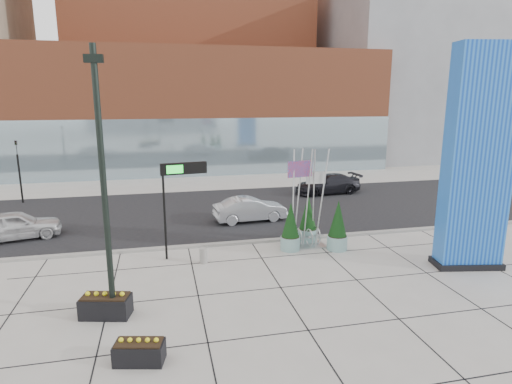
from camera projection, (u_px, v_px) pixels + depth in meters
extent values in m
plane|color=#9E9991|center=(248.00, 279.00, 16.33)|extent=(160.00, 160.00, 0.00)
cube|color=black|center=(215.00, 212.00, 25.85)|extent=(80.00, 12.00, 0.02)
cube|color=gray|center=(231.00, 243.00, 20.13)|extent=(80.00, 0.30, 0.12)
cube|color=#B05433|center=(201.00, 111.00, 41.05)|extent=(34.00, 10.00, 11.00)
cube|color=#8CA5B2|center=(208.00, 147.00, 37.14)|extent=(34.00, 0.60, 5.00)
cube|color=slate|center=(408.00, 78.00, 50.42)|extent=(20.00, 18.00, 18.00)
cube|color=#0C3BB7|center=(478.00, 160.00, 16.64)|extent=(2.58, 1.41, 8.81)
cube|color=black|center=(466.00, 263.00, 17.57)|extent=(2.81, 1.64, 0.24)
cylinder|color=black|center=(104.00, 190.00, 12.58)|extent=(0.19, 0.19, 8.25)
cylinder|color=black|center=(114.00, 310.00, 13.42)|extent=(0.45, 0.45, 0.52)
cube|color=black|center=(94.00, 59.00, 11.77)|extent=(0.52, 0.24, 0.23)
cube|color=silver|center=(304.00, 246.00, 19.88)|extent=(2.08, 1.13, 0.05)
cylinder|color=silver|center=(293.00, 200.00, 19.08)|extent=(0.07, 0.07, 4.58)
cylinder|color=silver|center=(298.00, 198.00, 19.46)|extent=(0.07, 0.07, 4.58)
cylinder|color=silver|center=(308.00, 199.00, 19.32)|extent=(0.07, 0.07, 4.58)
cylinder|color=silver|center=(314.00, 197.00, 19.67)|extent=(0.07, 0.07, 4.58)
cylinder|color=silver|center=(322.00, 199.00, 19.33)|extent=(0.07, 0.07, 4.58)
torus|color=silver|center=(290.00, 239.00, 19.56)|extent=(0.12, 0.84, 0.83)
torus|color=silver|center=(299.00, 237.00, 19.83)|extent=(0.12, 0.84, 0.83)
torus|color=silver|center=(309.00, 238.00, 19.76)|extent=(0.12, 0.84, 0.83)
torus|color=silver|center=(317.00, 236.00, 20.03)|extent=(0.12, 0.84, 0.83)
cube|color=red|center=(300.00, 169.00, 19.03)|extent=(1.19, 0.23, 0.73)
cube|color=silver|center=(316.00, 178.00, 19.40)|extent=(0.92, 0.08, 0.55)
cylinder|color=gray|center=(203.00, 256.00, 17.85)|extent=(0.33, 0.33, 0.64)
cylinder|color=black|center=(165.00, 213.00, 17.91)|extent=(0.10, 0.10, 4.08)
cube|color=black|center=(184.00, 169.00, 17.69)|extent=(1.95, 0.45, 0.49)
cube|color=#19D833|center=(175.00, 170.00, 17.51)|extent=(0.68, 0.11, 0.34)
cylinder|color=#83B0AE|center=(337.00, 243.00, 19.43)|extent=(0.92, 0.92, 0.64)
cylinder|color=black|center=(337.00, 236.00, 19.36)|extent=(0.84, 0.84, 0.06)
cone|color=black|center=(338.00, 218.00, 19.18)|extent=(0.83, 0.83, 1.65)
cylinder|color=#83B0AE|center=(307.00, 235.00, 20.48)|extent=(0.91, 0.91, 0.64)
cylinder|color=black|center=(308.00, 229.00, 20.41)|extent=(0.84, 0.84, 0.05)
cone|color=black|center=(308.00, 212.00, 20.23)|extent=(0.82, 0.82, 1.64)
cylinder|color=#83B0AE|center=(290.00, 243.00, 19.40)|extent=(0.88, 0.88, 0.62)
cylinder|color=black|center=(290.00, 237.00, 19.33)|extent=(0.81, 0.81, 0.05)
cone|color=black|center=(291.00, 220.00, 19.16)|extent=(0.80, 0.80, 1.59)
cube|color=black|center=(106.00, 307.00, 13.51)|extent=(1.66, 1.10, 0.65)
cube|color=black|center=(105.00, 296.00, 13.43)|extent=(1.53, 0.97, 0.07)
cube|color=black|center=(139.00, 353.00, 11.16)|extent=(1.39, 0.91, 0.55)
cube|color=black|center=(139.00, 343.00, 11.10)|extent=(1.28, 0.80, 0.05)
imported|color=silver|center=(15.00, 226.00, 20.72)|extent=(4.38, 2.59, 1.40)
imported|color=#B3B4BB|center=(250.00, 210.00, 23.78)|extent=(4.16, 1.77, 1.33)
imported|color=black|center=(328.00, 184.00, 30.60)|extent=(4.89, 2.35, 1.37)
cylinder|color=black|center=(20.00, 179.00, 27.68)|extent=(0.12, 0.12, 3.20)
imported|color=black|center=(16.00, 147.00, 27.24)|extent=(0.15, 0.18, 0.90)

